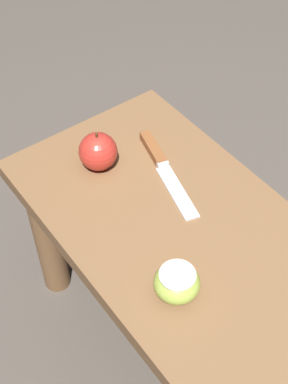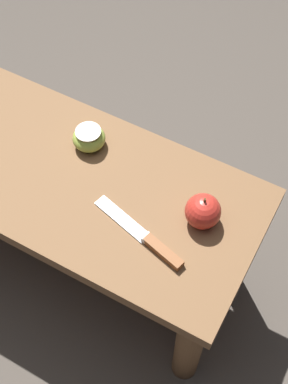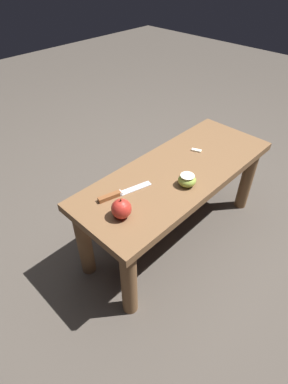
{
  "view_description": "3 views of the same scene",
  "coord_description": "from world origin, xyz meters",
  "px_view_note": "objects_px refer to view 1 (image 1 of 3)",
  "views": [
    {
      "loc": [
        0.31,
        -0.46,
        1.32
      ],
      "look_at": [
        -0.27,
        -0.02,
        0.51
      ],
      "focal_mm": 50.0,
      "sensor_mm": 36.0,
      "label": 1
    },
    {
      "loc": [
        -0.61,
        0.58,
        1.57
      ],
      "look_at": [
        -0.27,
        -0.02,
        0.51
      ],
      "focal_mm": 50.0,
      "sensor_mm": 36.0,
      "label": 2
    },
    {
      "loc": [
        -0.99,
        -0.72,
        1.36
      ],
      "look_at": [
        -0.27,
        -0.02,
        0.51
      ],
      "focal_mm": 28.0,
      "sensor_mm": 36.0,
      "label": 3
    }
  ],
  "objects_px": {
    "knife": "(160,161)",
    "apple_whole": "(98,151)",
    "wooden_bench": "(237,313)",
    "apple_cut": "(177,283)"
  },
  "relations": [
    {
      "from": "wooden_bench",
      "to": "knife",
      "type": "relative_size",
      "value": 4.3
    },
    {
      "from": "apple_whole",
      "to": "apple_cut",
      "type": "distance_m",
      "value": 0.36
    },
    {
      "from": "apple_whole",
      "to": "apple_cut",
      "type": "relative_size",
      "value": 1.13
    },
    {
      "from": "wooden_bench",
      "to": "apple_cut",
      "type": "distance_m",
      "value": 0.17
    },
    {
      "from": "wooden_bench",
      "to": "apple_whole",
      "type": "bearing_deg",
      "value": -174.77
    },
    {
      "from": "wooden_bench",
      "to": "apple_cut",
      "type": "height_order",
      "value": "apple_cut"
    },
    {
      "from": "knife",
      "to": "apple_whole",
      "type": "bearing_deg",
      "value": -109.23
    },
    {
      "from": "wooden_bench",
      "to": "apple_whole",
      "type": "xyz_separation_m",
      "value": [
        -0.42,
        -0.04,
        0.14
      ]
    },
    {
      "from": "knife",
      "to": "apple_cut",
      "type": "bearing_deg",
      "value": -17.76
    },
    {
      "from": "wooden_bench",
      "to": "knife",
      "type": "bearing_deg",
      "value": 168.0
    }
  ]
}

